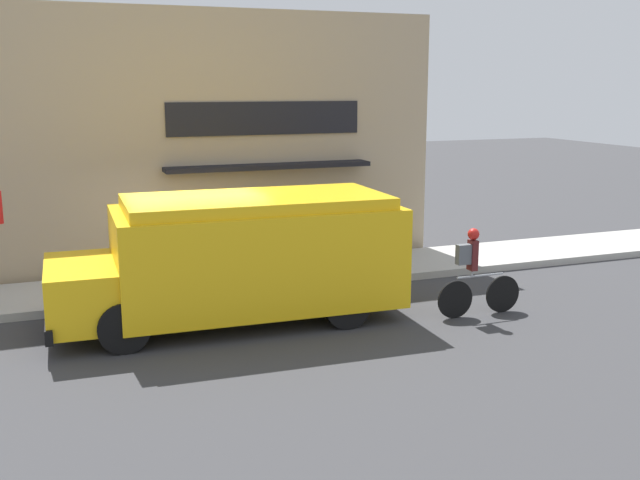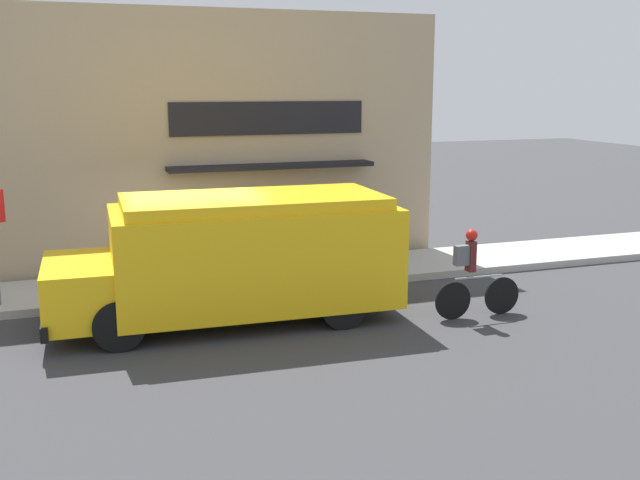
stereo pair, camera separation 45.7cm
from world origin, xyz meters
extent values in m
plane|color=#38383A|center=(0.00, 0.00, 0.00)|extent=(70.00, 70.00, 0.00)
cube|color=#ADAAA3|center=(0.00, 1.10, 0.08)|extent=(28.00, 2.20, 0.16)
cube|color=tan|center=(0.00, 2.49, 2.88)|extent=(12.49, 0.18, 5.76)
cube|color=black|center=(2.15, 2.38, 3.40)|extent=(4.46, 0.05, 0.73)
cube|color=black|center=(2.15, 2.11, 2.35)|extent=(4.68, 0.57, 0.10)
cube|color=yellow|center=(0.84, -1.33, 1.16)|extent=(5.00, 2.54, 1.74)
cube|color=yellow|center=(-2.18, -1.23, 0.77)|extent=(1.19, 2.23, 0.96)
cube|color=yellow|center=(0.84, -1.33, 2.13)|extent=(4.60, 2.34, 0.20)
cube|color=black|center=(-2.70, -1.22, 0.39)|extent=(0.20, 2.34, 0.24)
cube|color=red|center=(-0.47, 0.15, 1.25)|extent=(0.04, 0.44, 0.44)
cylinder|color=black|center=(-1.56, -0.22, 0.41)|extent=(0.83, 0.29, 0.82)
cylinder|color=black|center=(-1.63, -2.28, 0.41)|extent=(0.83, 0.29, 0.82)
cylinder|color=black|center=(2.18, -0.35, 0.41)|extent=(0.83, 0.29, 0.82)
cylinder|color=black|center=(2.12, -2.41, 0.41)|extent=(0.83, 0.29, 0.82)
cylinder|color=black|center=(5.17, -2.61, 0.35)|extent=(0.70, 0.04, 0.70)
cylinder|color=black|center=(4.16, -2.61, 0.35)|extent=(0.70, 0.04, 0.70)
cylinder|color=#999EA3|center=(4.66, -2.61, 0.75)|extent=(0.96, 0.04, 0.04)
cylinder|color=#999EA3|center=(4.48, -2.61, 0.81)|extent=(0.04, 0.04, 0.12)
cube|color=#561E1E|center=(4.48, -2.61, 1.14)|extent=(0.12, 0.20, 0.55)
sphere|color=red|center=(4.48, -2.61, 1.53)|extent=(0.21, 0.21, 0.21)
cube|color=#565B60|center=(4.29, -2.61, 1.17)|extent=(0.26, 0.14, 0.36)
cylinder|color=slate|center=(3.24, 1.26, 0.59)|extent=(0.52, 0.52, 0.86)
cylinder|color=black|center=(3.24, 1.26, 1.04)|extent=(0.53, 0.53, 0.04)
camera|label=1|loc=(-2.75, -13.84, 4.16)|focal=42.00mm
camera|label=2|loc=(-2.32, -13.99, 4.16)|focal=42.00mm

